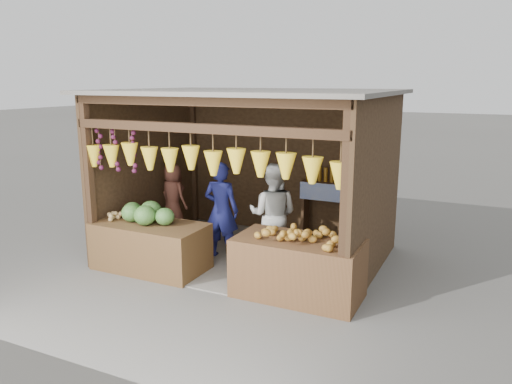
# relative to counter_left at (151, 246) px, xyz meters

# --- Properties ---
(ground) EXTENTS (80.00, 80.00, 0.00)m
(ground) POSITION_rel_counter_left_xyz_m (1.11, 1.13, -0.36)
(ground) COLOR #514F49
(ground) RESTS_ON ground
(stall_structure) EXTENTS (4.30, 3.30, 2.66)m
(stall_structure) POSITION_rel_counter_left_xyz_m (1.08, 1.09, 1.31)
(stall_structure) COLOR slate
(stall_structure) RESTS_ON ground
(back_shelf) EXTENTS (1.25, 0.32, 1.32)m
(back_shelf) POSITION_rel_counter_left_xyz_m (2.16, 2.41, 0.52)
(back_shelf) COLOR #382314
(back_shelf) RESTS_ON ground
(counter_left) EXTENTS (1.68, 0.85, 0.71)m
(counter_left) POSITION_rel_counter_left_xyz_m (0.00, 0.00, 0.00)
(counter_left) COLOR #4E351A
(counter_left) RESTS_ON ground
(counter_right) EXTENTS (1.65, 0.85, 0.79)m
(counter_right) POSITION_rel_counter_left_xyz_m (2.35, 0.03, 0.04)
(counter_right) COLOR #492D18
(counter_right) RESTS_ON ground
(stool) EXTENTS (0.29, 0.29, 0.27)m
(stool) POSITION_rel_counter_left_xyz_m (-0.42, 1.22, -0.22)
(stool) COLOR black
(stool) RESTS_ON ground
(man_standing) EXTENTS (0.61, 0.43, 1.56)m
(man_standing) POSITION_rel_counter_left_xyz_m (0.72, 0.90, 0.42)
(man_standing) COLOR #14174E
(man_standing) RESTS_ON ground
(woman_standing) EXTENTS (0.86, 0.72, 1.59)m
(woman_standing) POSITION_rel_counter_left_xyz_m (1.58, 0.98, 0.44)
(woman_standing) COLOR beige
(woman_standing) RESTS_ON ground
(vendor_seated) EXTENTS (0.62, 0.49, 1.13)m
(vendor_seated) POSITION_rel_counter_left_xyz_m (-0.42, 1.22, 0.48)
(vendor_seated) COLOR brown
(vendor_seated) RESTS_ON stool
(melon_pile) EXTENTS (1.00, 0.50, 0.32)m
(melon_pile) POSITION_rel_counter_left_xyz_m (-0.09, 0.03, 0.52)
(melon_pile) COLOR #1D4F15
(melon_pile) RESTS_ON counter_left
(tanfruit_pile) EXTENTS (0.34, 0.40, 0.13)m
(tanfruit_pile) POSITION_rel_counter_left_xyz_m (-0.58, -0.02, 0.42)
(tanfruit_pile) COLOR #AA824E
(tanfruit_pile) RESTS_ON counter_left
(mango_pile) EXTENTS (1.40, 0.64, 0.22)m
(mango_pile) POSITION_rel_counter_left_xyz_m (2.46, 0.01, 0.54)
(mango_pile) COLOR #D0511B
(mango_pile) RESTS_ON counter_right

